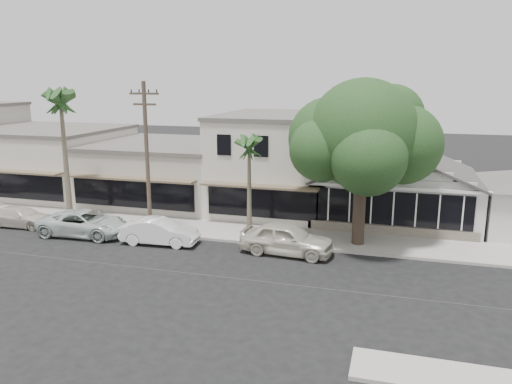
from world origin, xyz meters
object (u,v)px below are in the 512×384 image
(car_2, at_px, (84,223))
(shade_tree, at_px, (362,137))
(utility_pole, at_px, (147,155))
(car_1, at_px, (160,232))
(car_0, at_px, (287,239))
(car_3, at_px, (21,217))

(car_2, distance_m, shade_tree, 16.83)
(utility_pole, distance_m, car_1, 4.59)
(car_0, distance_m, car_2, 12.25)
(car_0, distance_m, shade_tree, 6.80)
(car_2, bearing_deg, car_3, 81.32)
(car_1, xyz_separation_m, car_2, (-5.00, 0.19, 0.03))
(shade_tree, bearing_deg, car_2, -169.88)
(utility_pole, height_order, car_3, utility_pole)
(car_2, height_order, car_3, car_2)
(utility_pole, distance_m, car_2, 5.58)
(car_1, relative_size, car_3, 1.02)
(utility_pole, xyz_separation_m, car_0, (8.65, -1.23, -3.94))
(utility_pole, relative_size, car_2, 1.67)
(utility_pole, relative_size, car_1, 2.05)
(car_0, relative_size, car_2, 0.93)
(car_3, bearing_deg, shade_tree, -86.47)
(car_0, xyz_separation_m, car_1, (-7.24, -0.36, -0.13))
(car_0, relative_size, car_1, 1.14)
(car_1, height_order, car_3, car_1)
(shade_tree, bearing_deg, car_1, -164.39)
(car_2, xyz_separation_m, car_3, (-5.00, 0.53, -0.12))
(car_1, bearing_deg, car_0, -91.04)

